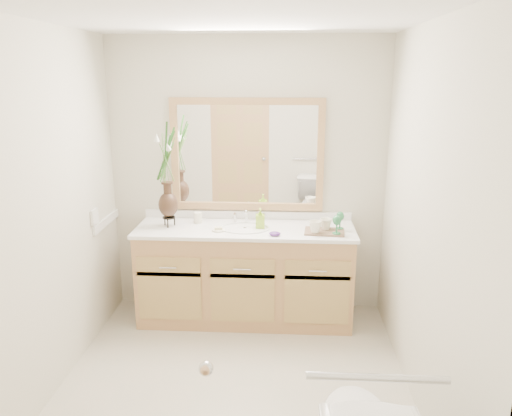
# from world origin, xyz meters

# --- Properties ---
(floor) EXTENTS (2.60, 2.60, 0.00)m
(floor) POSITION_xyz_m (0.00, 0.00, 0.00)
(floor) COLOR #BDB6A1
(floor) RESTS_ON ground
(ceiling) EXTENTS (2.40, 2.60, 0.02)m
(ceiling) POSITION_xyz_m (0.00, 0.00, 2.40)
(ceiling) COLOR white
(ceiling) RESTS_ON wall_back
(wall_back) EXTENTS (2.40, 0.02, 2.40)m
(wall_back) POSITION_xyz_m (0.00, 1.30, 1.20)
(wall_back) COLOR beige
(wall_back) RESTS_ON floor
(wall_front) EXTENTS (2.40, 0.02, 2.40)m
(wall_front) POSITION_xyz_m (0.00, -1.30, 1.20)
(wall_front) COLOR beige
(wall_front) RESTS_ON floor
(wall_left) EXTENTS (0.02, 2.60, 2.40)m
(wall_left) POSITION_xyz_m (-1.20, 0.00, 1.20)
(wall_left) COLOR beige
(wall_left) RESTS_ON floor
(wall_right) EXTENTS (0.02, 2.60, 2.40)m
(wall_right) POSITION_xyz_m (1.20, 0.00, 1.20)
(wall_right) COLOR beige
(wall_right) RESTS_ON floor
(vanity) EXTENTS (1.80, 0.55, 0.80)m
(vanity) POSITION_xyz_m (0.00, 1.01, 0.40)
(vanity) COLOR tan
(vanity) RESTS_ON floor
(counter) EXTENTS (1.84, 0.57, 0.03)m
(counter) POSITION_xyz_m (0.00, 1.01, 0.82)
(counter) COLOR white
(counter) RESTS_ON vanity
(sink) EXTENTS (0.38, 0.34, 0.23)m
(sink) POSITION_xyz_m (0.00, 1.00, 0.78)
(sink) COLOR white
(sink) RESTS_ON counter
(mirror) EXTENTS (1.32, 0.04, 0.97)m
(mirror) POSITION_xyz_m (0.00, 1.28, 1.41)
(mirror) COLOR white
(mirror) RESTS_ON wall_back
(switch_plate) EXTENTS (0.02, 0.12, 0.12)m
(switch_plate) POSITION_xyz_m (-1.19, 0.76, 0.98)
(switch_plate) COLOR white
(switch_plate) RESTS_ON wall_left
(door) EXTENTS (0.80, 0.03, 2.00)m
(door) POSITION_xyz_m (-0.30, -1.29, 1.00)
(door) COLOR tan
(door) RESTS_ON floor
(grab_bar) EXTENTS (0.55, 0.03, 0.03)m
(grab_bar) POSITION_xyz_m (0.70, -1.27, 0.95)
(grab_bar) COLOR silver
(grab_bar) RESTS_ON wall_front
(flower_vase) EXTENTS (0.19, 0.19, 0.79)m
(flower_vase) POSITION_xyz_m (-0.65, 1.03, 1.37)
(flower_vase) COLOR black
(flower_vase) RESTS_ON counter
(tumbler) EXTENTS (0.07, 0.07, 0.09)m
(tumbler) POSITION_xyz_m (-0.42, 1.14, 0.88)
(tumbler) COLOR white
(tumbler) RESTS_ON counter
(soap_dish) EXTENTS (0.11, 0.11, 0.03)m
(soap_dish) POSITION_xyz_m (-0.21, 0.91, 0.84)
(soap_dish) COLOR white
(soap_dish) RESTS_ON counter
(soap_bottle) EXTENTS (0.07, 0.07, 0.15)m
(soap_bottle) POSITION_xyz_m (0.13, 1.03, 0.91)
(soap_bottle) COLOR #97CE30
(soap_bottle) RESTS_ON counter
(purple_dish) EXTENTS (0.11, 0.09, 0.03)m
(purple_dish) POSITION_xyz_m (0.26, 0.82, 0.85)
(purple_dish) COLOR #502776
(purple_dish) RESTS_ON counter
(tray) EXTENTS (0.34, 0.24, 0.02)m
(tray) POSITION_xyz_m (0.66, 0.92, 0.84)
(tray) COLOR brown
(tray) RESTS_ON counter
(mug_left) EXTENTS (0.10, 0.10, 0.10)m
(mug_left) POSITION_xyz_m (0.58, 0.87, 0.90)
(mug_left) COLOR white
(mug_left) RESTS_ON tray
(mug_right) EXTENTS (0.12, 0.12, 0.10)m
(mug_right) POSITION_xyz_m (0.67, 0.96, 0.89)
(mug_right) COLOR white
(mug_right) RESTS_ON tray
(goblet_front) EXTENTS (0.07, 0.07, 0.15)m
(goblet_front) POSITION_xyz_m (0.75, 0.85, 0.95)
(goblet_front) COLOR #287A43
(goblet_front) RESTS_ON tray
(goblet_back) EXTENTS (0.06, 0.06, 0.14)m
(goblet_back) POSITION_xyz_m (0.79, 0.99, 0.94)
(goblet_back) COLOR #287A43
(goblet_back) RESTS_ON tray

